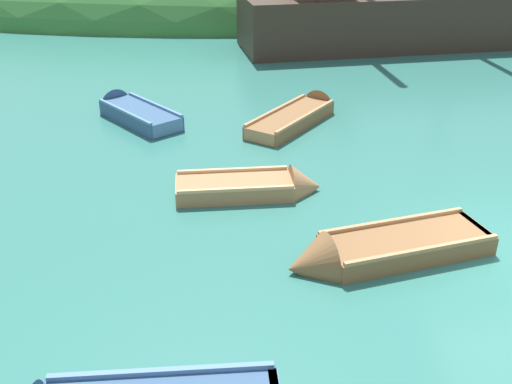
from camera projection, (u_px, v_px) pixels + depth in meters
sailing_ship at (398, 24)px, 24.04m from camera, size 15.34×5.99×13.25m
rowboat_outer_left at (375, 253)px, 10.26m from camera, size 3.74×2.14×1.03m
rowboat_outer_right at (301, 116)px, 16.48m from camera, size 2.87×3.72×0.94m
rowboat_far at (258, 189)px, 12.49m from camera, size 3.05×1.32×0.97m
rowboat_center at (131, 113)px, 16.60m from camera, size 2.92×3.11×0.96m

